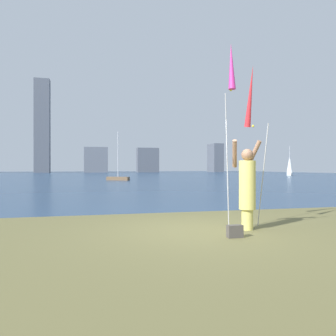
# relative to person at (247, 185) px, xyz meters

# --- Properties ---
(ground) EXTENTS (120.00, 138.00, 0.12)m
(ground) POSITION_rel_person_xyz_m (-1.09, 51.18, -1.06)
(ground) COLOR brown
(person) EXTENTS (0.75, 0.55, 2.04)m
(person) POSITION_rel_person_xyz_m (0.00, 0.00, 0.00)
(person) COLOR #D8CC66
(person) RESTS_ON ground
(kite_flag_left) EXTENTS (0.16, 0.46, 4.15)m
(kite_flag_left) POSITION_rel_person_xyz_m (-0.45, -0.13, 2.49)
(kite_flag_left) COLOR #B2B2B7
(kite_flag_left) RESTS_ON ground
(kite_flag_right) EXTENTS (0.16, 1.09, 3.93)m
(kite_flag_right) POSITION_rel_person_xyz_m (0.45, 0.69, 2.11)
(kite_flag_right) COLOR #B2B2B7
(kite_flag_right) RESTS_ON ground
(bag) EXTENTS (0.31, 0.14, 0.25)m
(bag) POSITION_rel_person_xyz_m (-0.64, -0.72, -0.88)
(bag) COLOR #4C4742
(bag) RESTS_ON ground
(sailboat_2) EXTENTS (2.50, 1.99, 5.39)m
(sailboat_2) POSITION_rel_person_xyz_m (-0.21, 30.01, -0.66)
(sailboat_2) COLOR brown
(sailboat_2) RESTS_ON ground
(sailboat_5) EXTENTS (1.91, 2.07, 5.24)m
(sailboat_5) POSITION_rel_person_xyz_m (31.65, 45.17, 0.75)
(sailboat_5) COLOR silver
(sailboat_5) RESTS_ON ground
(skyline_tower_1) EXTENTS (4.02, 3.17, 25.74)m
(skyline_tower_1) POSITION_rel_person_xyz_m (-15.61, 89.42, 11.87)
(skyline_tower_1) COLOR #565B66
(skyline_tower_1) RESTS_ON ground
(skyline_tower_2) EXTENTS (6.65, 5.54, 7.30)m
(skyline_tower_2) POSITION_rel_person_xyz_m (-1.14, 91.46, 2.65)
(skyline_tower_2) COLOR slate
(skyline_tower_2) RESTS_ON ground
(skyline_tower_3) EXTENTS (6.42, 3.11, 7.29)m
(skyline_tower_3) POSITION_rel_person_xyz_m (13.99, 90.24, 2.64)
(skyline_tower_3) COLOR #565B66
(skyline_tower_3) RESTS_ON ground
(skyline_tower_4) EXTENTS (3.29, 6.37, 9.05)m
(skyline_tower_4) POSITION_rel_person_xyz_m (36.58, 92.62, 3.52)
(skyline_tower_4) COLOR #565B66
(skyline_tower_4) RESTS_ON ground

